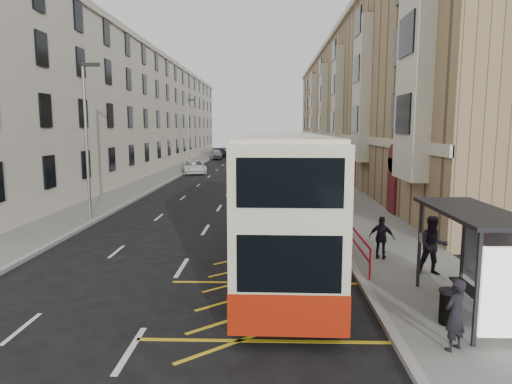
{
  "coord_description": "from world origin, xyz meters",
  "views": [
    {
      "loc": [
        3.08,
        -11.45,
        4.9
      ],
      "look_at": [
        2.51,
        7.61,
        2.2
      ],
      "focal_mm": 32.0,
      "sensor_mm": 36.0,
      "label": 1
    }
  ],
  "objects_px": {
    "double_decker_front": "(285,203)",
    "pedestrian_far": "(382,238)",
    "street_lamp_far": "(189,130)",
    "pedestrian_mid": "(433,246)",
    "street_lamp_near": "(87,133)",
    "car_dark": "(220,153)",
    "white_van": "(194,167)",
    "bus_shelter": "(484,241)",
    "litter_bin": "(449,306)",
    "pedestrian_near": "(455,315)",
    "car_silver": "(216,154)",
    "double_decker_rear": "(297,170)",
    "car_red": "(283,156)"
  },
  "relations": [
    {
      "from": "pedestrian_mid",
      "to": "car_dark",
      "type": "xyz_separation_m",
      "value": [
        -13.58,
        62.0,
        -0.44
      ]
    },
    {
      "from": "white_van",
      "to": "car_red",
      "type": "distance_m",
      "value": 22.33
    },
    {
      "from": "street_lamp_near",
      "to": "car_red",
      "type": "xyz_separation_m",
      "value": [
        11.46,
        45.0,
        -3.95
      ]
    },
    {
      "from": "street_lamp_near",
      "to": "double_decker_front",
      "type": "bearing_deg",
      "value": -39.51
    },
    {
      "from": "pedestrian_near",
      "to": "white_van",
      "type": "bearing_deg",
      "value": -108.75
    },
    {
      "from": "street_lamp_far",
      "to": "car_dark",
      "type": "xyz_separation_m",
      "value": [
        1.15,
        23.05,
        -3.96
      ]
    },
    {
      "from": "car_silver",
      "to": "pedestrian_near",
      "type": "bearing_deg",
      "value": -81.89
    },
    {
      "from": "pedestrian_near",
      "to": "pedestrian_mid",
      "type": "distance_m",
      "value": 5.3
    },
    {
      "from": "pedestrian_mid",
      "to": "bus_shelter",
      "type": "bearing_deg",
      "value": -82.38
    },
    {
      "from": "street_lamp_far",
      "to": "double_decker_front",
      "type": "relative_size",
      "value": 0.68
    },
    {
      "from": "litter_bin",
      "to": "car_red",
      "type": "relative_size",
      "value": 0.18
    },
    {
      "from": "bus_shelter",
      "to": "double_decker_rear",
      "type": "height_order",
      "value": "double_decker_rear"
    },
    {
      "from": "double_decker_front",
      "to": "pedestrian_near",
      "type": "height_order",
      "value": "double_decker_front"
    },
    {
      "from": "pedestrian_near",
      "to": "car_silver",
      "type": "xyz_separation_m",
      "value": [
        -12.25,
        61.29,
        -0.17
      ]
    },
    {
      "from": "street_lamp_far",
      "to": "car_silver",
      "type": "distance_m",
      "value": 17.68
    },
    {
      "from": "street_lamp_far",
      "to": "double_decker_front",
      "type": "xyz_separation_m",
      "value": [
        9.95,
        -38.2,
        -2.27
      ]
    },
    {
      "from": "bus_shelter",
      "to": "street_lamp_near",
      "type": "distance_m",
      "value": 19.38
    },
    {
      "from": "double_decker_rear",
      "to": "car_dark",
      "type": "height_order",
      "value": "double_decker_rear"
    },
    {
      "from": "pedestrian_far",
      "to": "white_van",
      "type": "height_order",
      "value": "pedestrian_far"
    },
    {
      "from": "pedestrian_far",
      "to": "bus_shelter",
      "type": "bearing_deg",
      "value": 126.84
    },
    {
      "from": "street_lamp_near",
      "to": "litter_bin",
      "type": "height_order",
      "value": "street_lamp_near"
    },
    {
      "from": "bus_shelter",
      "to": "double_decker_front",
      "type": "xyz_separation_m",
      "value": [
        -4.75,
        4.19,
        0.23
      ]
    },
    {
      "from": "street_lamp_far",
      "to": "car_silver",
      "type": "xyz_separation_m",
      "value": [
        1.15,
        17.22,
        -3.86
      ]
    },
    {
      "from": "double_decker_front",
      "to": "pedestrian_far",
      "type": "xyz_separation_m",
      "value": [
        3.57,
        1.03,
        -1.44
      ]
    },
    {
      "from": "double_decker_rear",
      "to": "pedestrian_mid",
      "type": "distance_m",
      "value": 15.99
    },
    {
      "from": "white_van",
      "to": "car_silver",
      "type": "relative_size",
      "value": 1.12
    },
    {
      "from": "car_silver",
      "to": "car_red",
      "type": "relative_size",
      "value": 0.96
    },
    {
      "from": "pedestrian_mid",
      "to": "white_van",
      "type": "height_order",
      "value": "pedestrian_mid"
    },
    {
      "from": "double_decker_front",
      "to": "white_van",
      "type": "height_order",
      "value": "double_decker_front"
    },
    {
      "from": "street_lamp_near",
      "to": "litter_bin",
      "type": "xyz_separation_m",
      "value": [
        13.82,
        -12.74,
        -4.04
      ]
    },
    {
      "from": "litter_bin",
      "to": "pedestrian_near",
      "type": "bearing_deg",
      "value": -107.35
    },
    {
      "from": "street_lamp_far",
      "to": "street_lamp_near",
      "type": "bearing_deg",
      "value": -90.0
    },
    {
      "from": "car_dark",
      "to": "pedestrian_mid",
      "type": "bearing_deg",
      "value": -97.02
    },
    {
      "from": "pedestrian_near",
      "to": "pedestrian_mid",
      "type": "bearing_deg",
      "value": -140.42
    },
    {
      "from": "pedestrian_mid",
      "to": "pedestrian_far",
      "type": "relative_size",
      "value": 1.23
    },
    {
      "from": "bus_shelter",
      "to": "car_red",
      "type": "xyz_separation_m",
      "value": [
        -3.24,
        57.4,
        -1.45
      ]
    },
    {
      "from": "pedestrian_far",
      "to": "car_red",
      "type": "distance_m",
      "value": 52.22
    },
    {
      "from": "street_lamp_near",
      "to": "car_red",
      "type": "bearing_deg",
      "value": 75.72
    },
    {
      "from": "street_lamp_near",
      "to": "white_van",
      "type": "relative_size",
      "value": 1.57
    },
    {
      "from": "litter_bin",
      "to": "pedestrian_near",
      "type": "relative_size",
      "value": 0.54
    },
    {
      "from": "street_lamp_far",
      "to": "white_van",
      "type": "height_order",
      "value": "street_lamp_far"
    },
    {
      "from": "car_red",
      "to": "double_decker_front",
      "type": "bearing_deg",
      "value": 78.45
    },
    {
      "from": "car_dark",
      "to": "pedestrian_near",
      "type": "bearing_deg",
      "value": -99.03
    },
    {
      "from": "pedestrian_near",
      "to": "bus_shelter",
      "type": "bearing_deg",
      "value": -163.49
    },
    {
      "from": "car_dark",
      "to": "double_decker_rear",
      "type": "bearing_deg",
      "value": -97.11
    },
    {
      "from": "pedestrian_mid",
      "to": "street_lamp_near",
      "type": "bearing_deg",
      "value": 156.96
    },
    {
      "from": "street_lamp_near",
      "to": "pedestrian_far",
      "type": "height_order",
      "value": "street_lamp_near"
    },
    {
      "from": "bus_shelter",
      "to": "car_dark",
      "type": "height_order",
      "value": "bus_shelter"
    },
    {
      "from": "double_decker_rear",
      "to": "street_lamp_near",
      "type": "bearing_deg",
      "value": -153.02
    },
    {
      "from": "street_lamp_near",
      "to": "litter_bin",
      "type": "relative_size",
      "value": 9.37
    }
  ]
}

